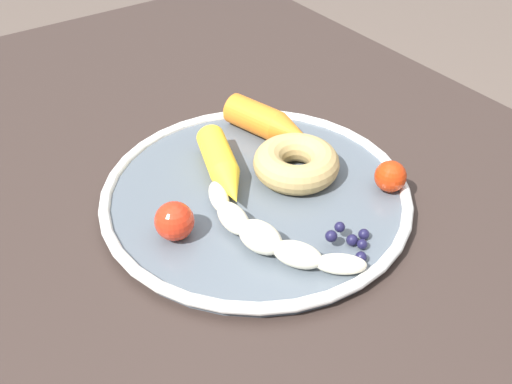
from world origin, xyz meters
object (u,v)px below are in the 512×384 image
(donut, at_px, (296,163))
(tomato_mid, at_px, (390,176))
(tomato_near, at_px, (174,221))
(carrot_yellow, at_px, (222,167))
(blueberry_pile, at_px, (349,243))
(carrot_orange, at_px, (270,124))
(banana, at_px, (266,234))
(plate, at_px, (256,194))
(dining_table, at_px, (215,255))

(donut, bearing_deg, tomato_mid, 40.81)
(tomato_near, relative_size, tomato_mid, 1.13)
(carrot_yellow, height_order, blueberry_pile, carrot_yellow)
(carrot_yellow, distance_m, donut, 0.08)
(tomato_near, bearing_deg, carrot_orange, 116.51)
(tomato_near, bearing_deg, banana, 47.98)
(banana, xyz_separation_m, tomato_mid, (0.01, 0.16, 0.00))
(carrot_yellow, relative_size, donut, 1.35)
(plate, height_order, tomato_mid, tomato_mid)
(carrot_orange, xyz_separation_m, carrot_yellow, (0.04, -0.09, -0.00))
(tomato_mid, bearing_deg, dining_table, -125.85)
(plate, xyz_separation_m, carrot_orange, (-0.08, 0.07, 0.02))
(carrot_orange, relative_size, carrot_yellow, 0.97)
(banana, xyz_separation_m, carrot_orange, (-0.15, 0.11, 0.01))
(dining_table, relative_size, tomato_near, 28.82)
(banana, xyz_separation_m, tomato_near, (-0.06, -0.07, 0.01))
(dining_table, height_order, carrot_yellow, carrot_yellow)
(carrot_orange, bearing_deg, blueberry_pile, -14.72)
(plate, relative_size, carrot_orange, 2.69)
(blueberry_pile, bearing_deg, banana, -130.38)
(dining_table, height_order, plate, plate)
(tomato_near, height_order, tomato_mid, tomato_near)
(donut, bearing_deg, dining_table, -111.63)
(carrot_orange, distance_m, tomato_mid, 0.16)
(banana, bearing_deg, plate, 152.02)
(plate, height_order, banana, banana)
(donut, relative_size, tomato_mid, 2.78)
(blueberry_pile, bearing_deg, tomato_mid, 114.44)
(donut, height_order, blueberry_pile, donut)
(plate, bearing_deg, tomato_near, -83.75)
(carrot_yellow, xyz_separation_m, donut, (0.04, 0.07, -0.00))
(banana, relative_size, tomato_near, 4.99)
(dining_table, height_order, tomato_mid, tomato_mid)
(plate, height_order, carrot_orange, carrot_orange)
(donut, bearing_deg, plate, -90.33)
(donut, bearing_deg, banana, -52.33)
(blueberry_pile, bearing_deg, donut, 165.59)
(plate, xyz_separation_m, banana, (0.07, -0.04, 0.02))
(banana, distance_m, donut, 0.12)
(dining_table, bearing_deg, carrot_orange, 111.17)
(carrot_yellow, distance_m, tomato_near, 0.10)
(tomato_near, bearing_deg, donut, 94.01)
(carrot_orange, distance_m, donut, 0.08)
(plate, distance_m, blueberry_pile, 0.12)
(dining_table, height_order, carrot_orange, carrot_orange)
(plate, xyz_separation_m, carrot_yellow, (-0.04, -0.02, 0.02))
(donut, height_order, tomato_mid, tomato_mid)
(donut, xyz_separation_m, tomato_near, (0.01, -0.16, 0.00))
(dining_table, bearing_deg, donut, 68.37)
(carrot_yellow, bearing_deg, carrot_orange, 112.48)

